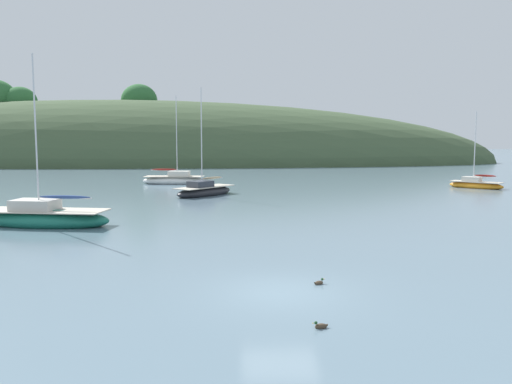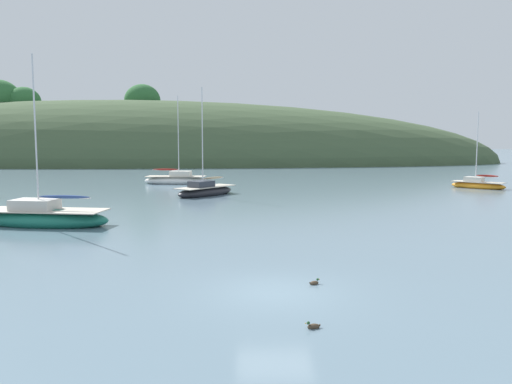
{
  "view_description": "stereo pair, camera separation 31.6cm",
  "coord_description": "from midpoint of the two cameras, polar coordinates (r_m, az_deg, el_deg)",
  "views": [
    {
      "loc": [
        -1.44,
        -16.63,
        5.06
      ],
      "look_at": [
        0.0,
        20.0,
        1.2
      ],
      "focal_mm": 36.74,
      "sensor_mm": 36.0,
      "label": 1
    },
    {
      "loc": [
        -1.13,
        -16.64,
        5.06
      ],
      "look_at": [
        0.0,
        20.0,
        1.2
      ],
      "focal_mm": 36.74,
      "sensor_mm": 36.0,
      "label": 2
    }
  ],
  "objects": [
    {
      "name": "far_shoreline_hill",
      "position": [
        104.89,
        -14.91,
        3.1
      ],
      "size": [
        150.0,
        36.0,
        28.1
      ],
      "color": "#425638",
      "rests_on": "ground"
    },
    {
      "name": "duck_trailing",
      "position": [
        18.44,
        6.86,
        -9.79
      ],
      "size": [
        0.41,
        0.32,
        0.24
      ],
      "color": "#473828",
      "rests_on": "ground"
    },
    {
      "name": "sailboat_yellow_far",
      "position": [
        32.4,
        -21.78,
        -2.6
      ],
      "size": [
        7.88,
        3.77,
        9.97
      ],
      "color": "#196B56",
      "rests_on": "ground"
    },
    {
      "name": "duck_lone_right",
      "position": [
        14.45,
        6.89,
        -14.31
      ],
      "size": [
        0.43,
        0.24,
        0.24
      ],
      "color": "#473828",
      "rests_on": "ground"
    },
    {
      "name": "sailboat_navy_dinghy",
      "position": [
        57.51,
        -8.52,
        1.32
      ],
      "size": [
        7.07,
        2.97,
        9.7
      ],
      "color": "white",
      "rests_on": "ground"
    },
    {
      "name": "ground_plane",
      "position": [
        17.44,
        2.59,
        -10.87
      ],
      "size": [
        400.0,
        400.0,
        0.0
      ],
      "primitive_type": "plane",
      "color": "slate"
    },
    {
      "name": "sailboat_teal_outer",
      "position": [
        45.73,
        -5.36,
        0.13
      ],
      "size": [
        5.71,
        6.28,
        9.5
      ],
      "color": "#232328",
      "rests_on": "ground"
    },
    {
      "name": "sailboat_grey_yawl",
      "position": [
        56.47,
        23.14,
        0.74
      ],
      "size": [
        5.0,
        4.92,
        7.76
      ],
      "color": "orange",
      "rests_on": "ground"
    }
  ]
}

